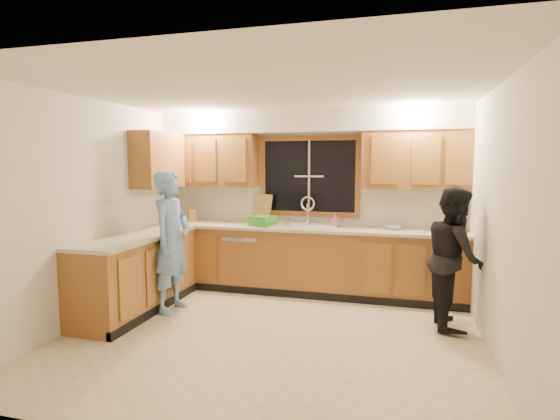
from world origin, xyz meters
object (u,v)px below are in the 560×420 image
(dishwasher, at_px, (246,260))
(woman, at_px, (455,257))
(stove, at_px, (107,286))
(dish_crate, at_px, (263,221))
(knife_block, at_px, (192,215))
(bowl, at_px, (393,227))
(man, at_px, (172,241))
(soap_bottle, at_px, (335,220))
(sink, at_px, (305,231))

(dishwasher, relative_size, woman, 0.53)
(stove, bearing_deg, dish_crate, 54.41)
(knife_block, xyz_separation_m, bowl, (2.87, 0.04, -0.08))
(stove, bearing_deg, man, 57.75)
(stove, distance_m, dish_crate, 2.19)
(man, distance_m, soap_bottle, 2.19)
(woman, distance_m, dish_crate, 2.52)
(stove, height_order, man, man)
(dishwasher, height_order, soap_bottle, soap_bottle)
(man, height_order, knife_block, man)
(dishwasher, xyz_separation_m, soap_bottle, (1.25, 0.12, 0.61))
(dishwasher, relative_size, bowl, 4.05)
(stove, relative_size, bowl, 4.45)
(dishwasher, height_order, stove, stove)
(stove, relative_size, woman, 0.59)
(man, distance_m, knife_block, 1.23)
(dishwasher, relative_size, dish_crate, 2.74)
(stove, relative_size, man, 0.53)
(woman, distance_m, knife_block, 3.64)
(knife_block, distance_m, dish_crate, 1.14)
(soap_bottle, relative_size, bowl, 0.95)
(stove, bearing_deg, bowl, 32.29)
(sink, bearing_deg, soap_bottle, 14.36)
(knife_block, bearing_deg, dishwasher, -34.49)
(dishwasher, relative_size, soap_bottle, 4.25)
(man, bearing_deg, bowl, -62.98)
(woman, xyz_separation_m, soap_bottle, (-1.43, 0.92, 0.25))
(woman, bearing_deg, soap_bottle, 52.54)
(bowl, bearing_deg, stove, -147.71)
(stove, height_order, woman, woman)
(sink, distance_m, dish_crate, 0.59)
(dish_crate, bearing_deg, knife_block, 174.17)
(soap_bottle, bearing_deg, woman, -32.70)
(stove, distance_m, soap_bottle, 2.98)
(dishwasher, height_order, woman, woman)
(man, xyz_separation_m, knife_block, (-0.31, 1.18, 0.17))
(sink, distance_m, knife_block, 1.70)
(sink, relative_size, man, 0.51)
(dish_crate, distance_m, soap_bottle, 0.99)
(sink, bearing_deg, knife_block, 179.45)
(bowl, bearing_deg, sink, -177.33)
(dishwasher, bearing_deg, stove, -117.69)
(dishwasher, distance_m, soap_bottle, 1.40)
(woman, distance_m, bowl, 1.11)
(woman, xyz_separation_m, dish_crate, (-2.40, 0.72, 0.22))
(woman, bearing_deg, knife_block, 71.97)
(knife_block, bearing_deg, bowl, -31.62)
(dishwasher, distance_m, woman, 2.83)
(knife_block, bearing_deg, soap_bottle, -30.01)
(sink, relative_size, bowl, 4.25)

